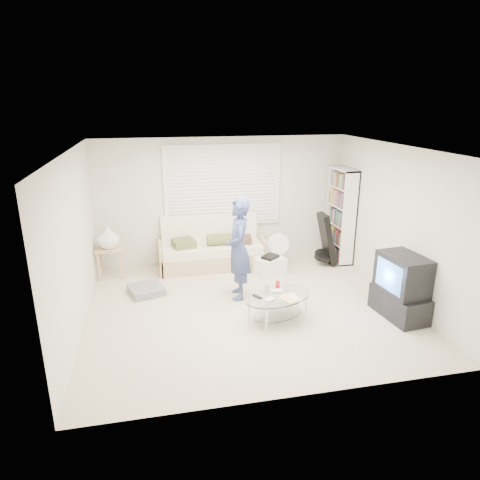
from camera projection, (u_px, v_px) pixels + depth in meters
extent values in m
plane|color=tan|center=(248.00, 307.00, 6.88)|extent=(5.00, 5.00, 0.00)
cube|color=beige|center=(223.00, 200.00, 8.58)|extent=(5.00, 0.02, 2.50)
cube|color=beige|center=(297.00, 296.00, 4.40)|extent=(5.00, 0.02, 2.50)
cube|color=beige|center=(75.00, 243.00, 6.00)|extent=(0.02, 4.50, 2.50)
cube|color=beige|center=(397.00, 223.00, 6.99)|extent=(0.02, 4.50, 2.50)
cube|color=white|center=(248.00, 149.00, 6.10)|extent=(5.00, 4.50, 0.02)
cube|color=white|center=(223.00, 186.00, 8.46)|extent=(2.32, 0.06, 1.62)
cube|color=black|center=(223.00, 186.00, 8.45)|extent=(2.20, 0.01, 1.50)
cube|color=silver|center=(223.00, 186.00, 8.42)|extent=(2.16, 0.04, 1.50)
cube|color=silver|center=(223.00, 186.00, 8.44)|extent=(2.32, 0.08, 1.62)
cube|color=tan|center=(212.00, 259.00, 8.47)|extent=(2.01, 0.80, 0.32)
cube|color=beige|center=(212.00, 248.00, 8.38)|extent=(1.93, 0.74, 0.16)
cube|color=beige|center=(209.00, 229.00, 8.60)|extent=(1.93, 0.22, 0.62)
cube|color=tan|center=(161.00, 257.00, 8.24)|extent=(0.06, 0.80, 0.56)
cube|color=tan|center=(261.00, 250.00, 8.63)|extent=(0.06, 0.80, 0.56)
cube|color=#4E5428|center=(184.00, 243.00, 8.20)|extent=(0.48, 0.48, 0.14)
cylinder|color=#4E5428|center=(220.00, 239.00, 8.29)|extent=(0.50, 0.22, 0.22)
cube|color=#432E21|center=(242.00, 239.00, 8.45)|extent=(0.42, 0.42, 0.12)
cube|color=slate|center=(146.00, 290.00, 7.34)|extent=(0.68, 0.68, 0.12)
cube|color=tan|center=(110.00, 249.00, 7.90)|extent=(0.50, 0.40, 0.04)
cube|color=tan|center=(99.00, 267.00, 7.80)|extent=(0.04, 0.04, 0.54)
cube|color=tan|center=(122.00, 265.00, 7.88)|extent=(0.04, 0.04, 0.54)
cube|color=tan|center=(101.00, 261.00, 8.08)|extent=(0.04, 0.04, 0.54)
cube|color=tan|center=(122.00, 259.00, 8.16)|extent=(0.04, 0.04, 0.54)
imported|color=white|center=(108.00, 237.00, 7.82)|extent=(0.40, 0.40, 0.42)
cube|color=white|center=(341.00, 215.00, 8.64)|extent=(0.30, 0.80, 1.89)
cube|color=black|center=(327.00, 239.00, 8.47)|extent=(0.36, 0.38, 1.05)
cylinder|color=black|center=(324.00, 256.00, 8.57)|extent=(0.38, 0.39, 0.18)
cylinder|color=white|center=(277.00, 266.00, 8.51)|extent=(0.29, 0.29, 0.03)
cylinder|color=white|center=(277.00, 258.00, 8.46)|extent=(0.04, 0.04, 0.36)
cylinder|color=white|center=(277.00, 243.00, 8.36)|extent=(0.44, 0.23, 0.42)
cylinder|color=white|center=(277.00, 243.00, 8.36)|extent=(0.12, 0.09, 0.11)
cube|color=white|center=(270.00, 266.00, 8.13)|extent=(0.62, 0.50, 0.32)
cube|color=black|center=(270.00, 257.00, 8.07)|extent=(0.37, 0.36, 0.05)
cube|color=black|center=(399.00, 304.00, 6.53)|extent=(0.58, 0.95, 0.40)
cube|color=black|center=(403.00, 274.00, 6.38)|extent=(0.58, 0.80, 0.58)
cube|color=#5193E8|center=(389.00, 276.00, 6.31)|extent=(0.08, 0.58, 0.44)
ellipsoid|color=silver|center=(278.00, 296.00, 6.35)|extent=(1.27, 1.05, 0.02)
ellipsoid|color=silver|center=(278.00, 313.00, 6.44)|extent=(0.97, 0.80, 0.01)
cylinder|color=silver|center=(266.00, 321.00, 6.04)|extent=(0.03, 0.03, 0.38)
cylinder|color=silver|center=(306.00, 308.00, 6.44)|extent=(0.03, 0.03, 0.38)
cylinder|color=silver|center=(249.00, 309.00, 6.39)|extent=(0.03, 0.03, 0.38)
cylinder|color=silver|center=(288.00, 297.00, 6.79)|extent=(0.03, 0.03, 0.38)
cube|color=white|center=(270.00, 300.00, 6.16)|extent=(0.18, 0.17, 0.04)
cube|color=white|center=(277.00, 291.00, 6.45)|extent=(0.16, 0.12, 0.04)
cylinder|color=silver|center=(267.00, 289.00, 6.43)|extent=(0.06, 0.06, 0.11)
cylinder|color=red|center=(278.00, 285.00, 6.56)|extent=(0.07, 0.07, 0.12)
cube|color=black|center=(257.00, 297.00, 6.28)|extent=(0.13, 0.17, 0.02)
cube|color=white|center=(291.00, 298.00, 6.26)|extent=(0.27, 0.33, 0.01)
cube|color=#E7BC77|center=(289.00, 299.00, 6.21)|extent=(0.30, 0.33, 0.01)
imported|color=navy|center=(239.00, 249.00, 6.98)|extent=(0.48, 0.67, 1.70)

